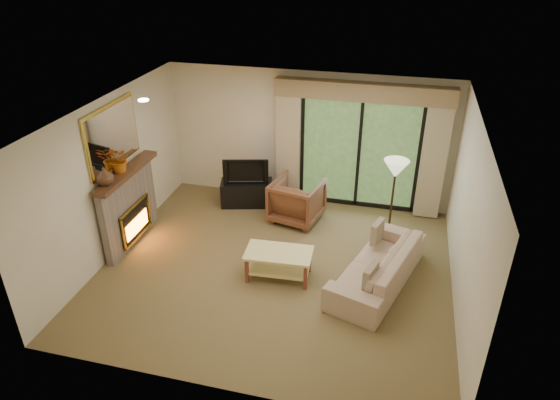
% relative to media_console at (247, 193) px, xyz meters
% --- Properties ---
extents(floor, '(5.50, 5.50, 0.00)m').
position_rel_media_console_xyz_m(floor, '(1.10, -1.95, -0.25)').
color(floor, brown).
rests_on(floor, ground).
extents(ceiling, '(5.50, 5.50, 0.00)m').
position_rel_media_console_xyz_m(ceiling, '(1.10, -1.95, 2.35)').
color(ceiling, white).
rests_on(ceiling, ground).
extents(wall_back, '(5.00, 0.00, 5.00)m').
position_rel_media_console_xyz_m(wall_back, '(1.10, 0.55, 1.05)').
color(wall_back, beige).
rests_on(wall_back, ground).
extents(wall_front, '(5.00, 0.00, 5.00)m').
position_rel_media_console_xyz_m(wall_front, '(1.10, -4.45, 1.05)').
color(wall_front, beige).
rests_on(wall_front, ground).
extents(wall_left, '(0.00, 5.00, 5.00)m').
position_rel_media_console_xyz_m(wall_left, '(-1.65, -1.95, 1.05)').
color(wall_left, beige).
rests_on(wall_left, ground).
extents(wall_right, '(0.00, 5.00, 5.00)m').
position_rel_media_console_xyz_m(wall_right, '(3.85, -1.95, 1.05)').
color(wall_right, beige).
rests_on(wall_right, ground).
extents(fireplace, '(0.24, 1.70, 1.37)m').
position_rel_media_console_xyz_m(fireplace, '(-1.53, -1.75, 0.44)').
color(fireplace, slate).
rests_on(fireplace, floor).
extents(mirror, '(0.07, 1.45, 1.02)m').
position_rel_media_console_xyz_m(mirror, '(-1.62, -1.75, 1.70)').
color(mirror, gold).
rests_on(mirror, wall_left).
extents(sliding_door, '(2.26, 0.10, 2.16)m').
position_rel_media_console_xyz_m(sliding_door, '(2.10, 0.50, 0.85)').
color(sliding_door, black).
rests_on(sliding_door, floor).
extents(curtain_left, '(0.45, 0.18, 2.35)m').
position_rel_media_console_xyz_m(curtain_left, '(0.75, 0.39, 0.95)').
color(curtain_left, tan).
rests_on(curtain_left, floor).
extents(curtain_right, '(0.45, 0.18, 2.35)m').
position_rel_media_console_xyz_m(curtain_right, '(3.45, 0.39, 0.95)').
color(curtain_right, tan).
rests_on(curtain_right, floor).
extents(cornice, '(3.20, 0.24, 0.32)m').
position_rel_media_console_xyz_m(cornice, '(2.10, 0.41, 2.07)').
color(cornice, '#947852').
rests_on(cornice, wall_back).
extents(media_console, '(1.08, 0.68, 0.50)m').
position_rel_media_console_xyz_m(media_console, '(0.00, 0.00, 0.00)').
color(media_console, black).
rests_on(media_console, floor).
extents(tv, '(0.87, 0.33, 0.50)m').
position_rel_media_console_xyz_m(tv, '(0.00, -0.00, 0.50)').
color(tv, black).
rests_on(tv, media_console).
extents(armchair, '(1.03, 1.05, 0.81)m').
position_rel_media_console_xyz_m(armchair, '(1.09, -0.35, 0.16)').
color(armchair, brown).
rests_on(armchair, floor).
extents(sofa, '(1.44, 2.30, 0.63)m').
position_rel_media_console_xyz_m(sofa, '(2.70, -1.91, 0.06)').
color(sofa, tan).
rests_on(sofa, floor).
extents(pillow_near, '(0.21, 0.39, 0.38)m').
position_rel_media_console_xyz_m(pillow_near, '(2.63, -2.53, 0.28)').
color(pillow_near, brown).
rests_on(pillow_near, sofa).
extents(pillow_far, '(0.20, 0.38, 0.37)m').
position_rel_media_console_xyz_m(pillow_far, '(2.63, -1.29, 0.28)').
color(pillow_far, brown).
rests_on(pillow_far, sofa).
extents(coffee_table, '(1.06, 0.63, 0.46)m').
position_rel_media_console_xyz_m(coffee_table, '(1.20, -2.15, -0.02)').
color(coffee_table, '#EBD683').
rests_on(coffee_table, floor).
extents(floor_lamp, '(0.42, 0.42, 1.55)m').
position_rel_media_console_xyz_m(floor_lamp, '(2.80, -0.69, 0.53)').
color(floor_lamp, beige).
rests_on(floor_lamp, floor).
extents(vase, '(0.31, 0.31, 0.28)m').
position_rel_media_console_xyz_m(vase, '(-1.51, -2.30, 1.26)').
color(vase, '#4B2E1C').
rests_on(vase, fireplace).
extents(branches, '(0.47, 0.43, 0.43)m').
position_rel_media_console_xyz_m(branches, '(-1.51, -1.83, 1.34)').
color(branches, '#B75911').
rests_on(branches, fireplace).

